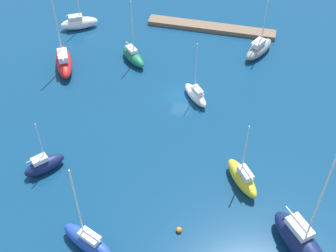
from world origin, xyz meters
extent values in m
plane|color=navy|center=(0.00, 0.00, 0.00)|extent=(160.00, 160.00, 0.00)
cube|color=brown|center=(-1.32, -18.28, 0.37)|extent=(21.63, 2.40, 0.74)
ellipsoid|color=#141E4C|center=(13.00, 17.26, 0.95)|extent=(4.71, 5.01, 1.89)
cube|color=silver|center=(13.27, 17.57, 2.21)|extent=(2.02, 2.09, 0.62)
cylinder|color=silver|center=(12.83, 17.07, 4.79)|extent=(0.12, 0.12, 5.79)
cylinder|color=silver|center=(13.57, 17.91, 2.67)|extent=(1.54, 1.73, 0.10)
ellipsoid|color=white|center=(20.50, -13.43, 1.00)|extent=(6.44, 4.81, 2.01)
cube|color=silver|center=(20.93, -13.19, 2.28)|extent=(2.56, 2.16, 0.54)
cylinder|color=silver|center=(21.23, -13.02, 2.70)|extent=(2.06, 1.22, 0.12)
ellipsoid|color=yellow|center=(-10.30, 13.91, 1.09)|extent=(5.00, 5.92, 2.18)
cube|color=silver|center=(-10.59, 14.30, 2.52)|extent=(2.14, 2.38, 0.70)
cylinder|color=silver|center=(-10.12, 13.66, 5.73)|extent=(0.15, 0.15, 7.11)
cylinder|color=silver|center=(-10.82, 14.61, 3.02)|extent=(1.49, 1.96, 0.12)
ellipsoid|color=red|center=(18.63, -2.35, 1.16)|extent=(5.67, 8.01, 2.32)
cube|color=silver|center=(18.34, -1.80, 2.79)|extent=(2.54, 3.14, 0.93)
cylinder|color=silver|center=(18.81, -2.70, 8.39)|extent=(0.19, 0.19, 12.14)
cylinder|color=silver|center=(18.05, -1.25, 3.40)|extent=(1.64, 2.98, 0.15)
ellipsoid|color=#2347B2|center=(4.24, 25.97, 1.08)|extent=(6.72, 4.25, 2.15)
cube|color=silver|center=(3.76, 26.17, 2.47)|extent=(2.59, 1.95, 0.62)
cylinder|color=silver|center=(4.54, 25.85, 7.18)|extent=(0.16, 0.16, 10.06)
cylinder|color=silver|center=(3.45, 26.30, 2.93)|extent=(2.23, 1.02, 0.12)
ellipsoid|color=#19724C|center=(8.86, -6.34, 0.92)|extent=(5.37, 5.24, 1.84)
cube|color=silver|center=(9.19, -6.65, 2.11)|extent=(2.23, 2.20, 0.54)
cylinder|color=silver|center=(8.66, -6.14, 6.20)|extent=(0.14, 0.14, 8.73)
cylinder|color=silver|center=(9.57, -7.01, 2.53)|extent=(1.89, 1.81, 0.11)
ellipsoid|color=gray|center=(-9.81, -12.79, 1.00)|extent=(4.82, 6.84, 2.01)
cube|color=silver|center=(-9.57, -12.31, 2.41)|extent=(2.18, 2.69, 0.81)
cylinder|color=silver|center=(-9.95, -13.08, 6.29)|extent=(0.16, 0.16, 8.56)
cylinder|color=silver|center=(-9.31, -11.79, 2.97)|extent=(1.40, 2.63, 0.13)
ellipsoid|color=#141E4C|center=(-17.10, 21.14, 1.38)|extent=(7.16, 7.83, 2.76)
cube|color=silver|center=(-16.69, 20.65, 3.15)|extent=(3.07, 3.23, 0.78)
cylinder|color=silver|center=(-17.35, 21.45, 8.89)|extent=(0.19, 0.19, 12.27)
cylinder|color=silver|center=(-16.24, 20.12, 3.68)|extent=(2.33, 2.75, 0.15)
ellipsoid|color=white|center=(-2.16, 0.24, 0.82)|extent=(4.64, 5.05, 1.65)
cube|color=silver|center=(-2.44, 0.56, 1.99)|extent=(1.95, 2.06, 0.69)
cylinder|color=silver|center=(-1.99, 0.04, 5.46)|extent=(0.13, 0.13, 7.62)
cylinder|color=silver|center=(-2.83, 1.01, 2.49)|extent=(1.76, 2.02, 0.10)
sphere|color=orange|center=(-4.56, 21.94, 0.31)|extent=(0.62, 0.62, 0.62)
camera|label=1|loc=(-9.75, 48.89, 42.70)|focal=49.02mm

